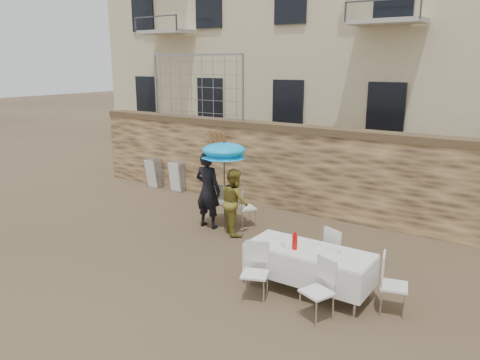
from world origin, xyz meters
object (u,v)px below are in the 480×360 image
Objects in this scene: woman_dress at (234,202)px; table_chair_front_left at (255,273)px; soda_bottle at (295,242)px; chair_stack_left at (158,172)px; umbrella at (224,153)px; banquet_table at (309,251)px; table_chair_side at (394,284)px; couple_chair_right at (246,207)px; table_chair_back at (338,252)px; couple_chair_left at (222,202)px; chair_stack_right at (180,176)px; table_chair_front_right at (317,291)px; man_suit at (208,190)px.

woman_dress is 1.57× the size of table_chair_front_left.
soda_bottle is 0.28× the size of chair_stack_left.
table_chair_front_left is at bearing -45.86° from umbrella.
soda_bottle is 0.84m from table_chair_front_left.
banquet_table is 2.19× the size of table_chair_front_left.
woman_dress reaches higher than table_chair_side.
woman_dress is 1.57× the size of couple_chair_right.
soda_bottle is at bearing 170.72° from couple_chair_right.
chair_stack_left is at bearing -1.23° from table_chair_back.
couple_chair_left is (-0.40, 0.45, -1.33)m from umbrella.
umbrella is 3.96m from chair_stack_right.
table_chair_front_left is 1.00× the size of table_chair_front_right.
banquet_table is at bearing 96.72° from table_chair_back.
man_suit is 0.77m from woman_dress.
table_chair_front_right is at bearing 121.71° from table_chair_back.
table_chair_front_right is 8.74m from chair_stack_left.
table_chair_side is at bearing -25.68° from chair_stack_right.
couple_chair_left is 4.02m from table_chair_front_left.
umbrella reaches higher than soda_bottle.
table_chair_front_left is at bearing 167.48° from woman_dress.
man_suit reaches higher than couple_chair_right.
table_chair_side is at bearing 161.44° from man_suit.
banquet_table is at bearing 79.68° from table_chair_side.
umbrella is (-0.35, 0.10, 1.06)m from woman_dress.
umbrella is 1.44m from couple_chair_right.
couple_chair_left is at bearing 131.63° from umbrella.
couple_chair_left is 1.00× the size of table_chair_back.
table_chair_side is (0.90, 0.85, 0.00)m from table_chair_front_right.
umbrella is at bearing 55.47° from table_chair_side.
table_chair_front_left reaches higher than chair_stack_left.
woman_dress is 3.00m from soda_bottle.
couple_chair_right is 3.45m from banquet_table.
table_chair_front_left is (2.78, -2.36, -0.43)m from man_suit.
woman_dress is 4.87m from chair_stack_left.
umbrella is 3.57m from table_chair_back.
woman_dress is 1.12m from umbrella.
table_chair_back is (2.88, -1.36, 0.00)m from couple_chair_right.
table_chair_front_right is at bearing 147.67° from man_suit.
table_chair_front_left is at bearing 138.67° from man_suit.
soda_bottle reaches higher than table_chair_back.
couple_chair_left is at bearing 0.43° from woman_dress.
table_chair_back is 7.78m from chair_stack_left.
banquet_table is 7.94m from chair_stack_left.
chair_stack_left reaches higher than banquet_table.
banquet_table is at bearing -174.69° from woman_dress.
woman_dress is at bearing 178.92° from man_suit.
couple_chair_right is 4.60m from chair_stack_left.
soda_bottle is at bearing -33.70° from umbrella.
umbrella reaches higher than table_chair_back.
table_chair_side is (4.78, -1.51, -0.43)m from man_suit.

